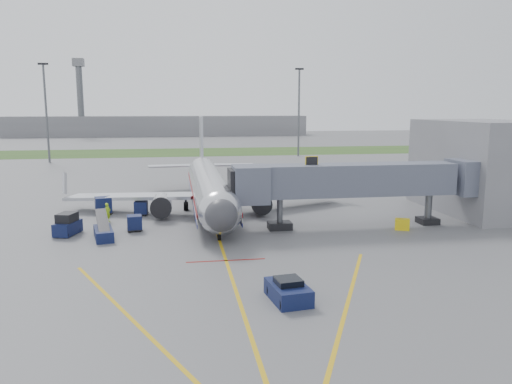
{
  "coord_description": "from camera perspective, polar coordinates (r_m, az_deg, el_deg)",
  "views": [
    {
      "loc": [
        -3.44,
        -40.1,
        11.39
      ],
      "look_at": [
        4.13,
        7.59,
        3.2
      ],
      "focal_mm": 35.0,
      "sensor_mm": 36.0,
      "label": 1
    }
  ],
  "objects": [
    {
      "name": "light_mast_right",
      "position": [
        118.56,
        4.92,
        9.3
      ],
      "size": [
        2.0,
        0.44,
        20.4
      ],
      "color": "#595B60",
      "rests_on": "ground"
    },
    {
      "name": "baggage_cart_c",
      "position": [
        54.74,
        -13.0,
        -1.81
      ],
      "size": [
        1.47,
        1.47,
        1.5
      ],
      "color": "#0D173B",
      "rests_on": "ground"
    },
    {
      "name": "jet_bridge",
      "position": [
        48.45,
        10.74,
        1.25
      ],
      "size": [
        25.3,
        4.0,
        6.9
      ],
      "color": "slate",
      "rests_on": "ground"
    },
    {
      "name": "control_tower",
      "position": [
        208.41,
        -19.48,
        10.72
      ],
      "size": [
        4.0,
        4.0,
        30.0
      ],
      "color": "#595B60",
      "rests_on": "ground"
    },
    {
      "name": "ground",
      "position": [
        41.82,
        -3.99,
        -6.2
      ],
      "size": [
        400.0,
        400.0,
        0.0
      ],
      "primitive_type": "plane",
      "color": "#565659",
      "rests_on": "ground"
    },
    {
      "name": "grass_strip",
      "position": [
        130.64,
        -7.5,
        4.54
      ],
      "size": [
        300.0,
        25.0,
        0.01
      ],
      "primitive_type": "cube",
      "color": "#2D4C1E",
      "rests_on": "ground"
    },
    {
      "name": "baggage_cart_a",
      "position": [
        47.97,
        -13.71,
        -3.47
      ],
      "size": [
        1.52,
        1.52,
        1.47
      ],
      "color": "#0D173B",
      "rests_on": "ground"
    },
    {
      "name": "apron_markings",
      "position": [
        34.79,
        -2.89,
        -9.49
      ],
      "size": [
        21.52,
        50.0,
        0.01
      ],
      "color": "gold",
      "rests_on": "ground"
    },
    {
      "name": "distant_terminal",
      "position": [
        210.33,
        -10.9,
        7.44
      ],
      "size": [
        120.0,
        14.0,
        8.0
      ],
      "primitive_type": "cube",
      "color": "slate",
      "rests_on": "ground"
    },
    {
      "name": "baggage_cart_b",
      "position": [
        56.34,
        -17.04,
        -1.49
      ],
      "size": [
        2.06,
        2.06,
        1.85
      ],
      "color": "#0D173B",
      "rests_on": "ground"
    },
    {
      "name": "ramp_worker",
      "position": [
        52.31,
        -16.59,
        -2.27
      ],
      "size": [
        0.79,
        0.85,
        1.95
      ],
      "primitive_type": "imported",
      "rotation": [
        0.0,
        0.0,
        0.96
      ],
      "color": "#91C517",
      "rests_on": "ground"
    },
    {
      "name": "ground_power_cart",
      "position": [
        49.08,
        16.36,
        -3.57
      ],
      "size": [
        1.56,
        1.33,
        1.05
      ],
      "color": "yellow",
      "rests_on": "ground"
    },
    {
      "name": "baggage_tug",
      "position": [
        48.34,
        -20.75,
        -3.56
      ],
      "size": [
        2.28,
        3.18,
        2.0
      ],
      "color": "#0D173B",
      "rests_on": "ground"
    },
    {
      "name": "light_mast_left",
      "position": [
        113.26,
        -22.86,
        8.57
      ],
      "size": [
        2.0,
        0.44,
        20.4
      ],
      "color": "#595B60",
      "rests_on": "ground"
    },
    {
      "name": "pushback_tug",
      "position": [
        30.39,
        3.7,
        -11.23
      ],
      "size": [
        2.45,
        3.55,
        1.38
      ],
      "color": "#0D173B",
      "rests_on": "ground"
    },
    {
      "name": "belt_loader",
      "position": [
        45.92,
        -17.03,
        -4.46
      ],
      "size": [
        2.24,
        4.7,
        2.22
      ],
      "color": "#0D173B",
      "rests_on": "ground"
    },
    {
      "name": "airliner",
      "position": [
        56.14,
        -5.4,
        0.62
      ],
      "size": [
        32.1,
        35.67,
        10.25
      ],
      "color": "silver",
      "rests_on": "ground"
    },
    {
      "name": "terminal",
      "position": [
        60.57,
        24.58,
        2.7
      ],
      "size": [
        10.0,
        16.0,
        10.0
      ],
      "primitive_type": "cube",
      "color": "slate",
      "rests_on": "ground"
    }
  ]
}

